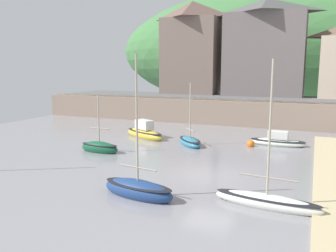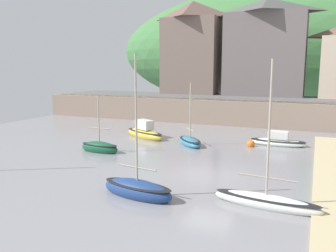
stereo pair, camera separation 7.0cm
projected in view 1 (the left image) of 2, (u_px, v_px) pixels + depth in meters
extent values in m
cube|color=gray|center=(209.00, 176.00, 18.23)|extent=(48.00, 40.00, 0.06)
cube|color=gray|center=(259.00, 114.00, 33.48)|extent=(48.00, 2.40, 2.40)
cube|color=#606060|center=(265.00, 99.00, 36.66)|extent=(48.00, 9.00, 0.10)
ellipsoid|color=#447A42|center=(323.00, 50.00, 64.83)|extent=(80.00, 44.00, 25.48)
cube|color=#756259|center=(192.00, 57.00, 43.72)|extent=(6.84, 5.07, 9.11)
pyramid|color=brown|center=(193.00, 10.00, 42.81)|extent=(7.14, 5.37, 2.11)
cube|color=slate|center=(265.00, 55.00, 40.32)|extent=(8.75, 5.76, 9.19)
pyramid|color=#50514F|center=(267.00, 6.00, 39.43)|extent=(9.05, 6.06, 1.72)
ellipsoid|color=teal|center=(190.00, 142.00, 25.45)|extent=(2.88, 3.13, 0.70)
ellipsoid|color=black|center=(190.00, 140.00, 25.42)|extent=(2.82, 3.07, 0.12)
cylinder|color=#B2A893|center=(190.00, 110.00, 25.07)|extent=(0.09, 0.09, 3.96)
cylinder|color=gray|center=(190.00, 130.00, 25.30)|extent=(1.15, 1.38, 0.07)
ellipsoid|color=#175335|center=(100.00, 148.00, 23.28)|extent=(2.87, 1.14, 0.90)
ellipsoid|color=black|center=(99.00, 145.00, 23.24)|extent=(2.82, 1.12, 0.12)
cylinder|color=#B2A893|center=(99.00, 119.00, 22.95)|extent=(0.09, 0.09, 3.06)
cylinder|color=gray|center=(99.00, 128.00, 23.06)|extent=(1.73, 0.17, 0.07)
ellipsoid|color=white|center=(278.00, 143.00, 25.40)|extent=(3.98, 1.40, 0.61)
ellipsoid|color=black|center=(278.00, 140.00, 25.37)|extent=(3.90, 1.37, 0.12)
cube|color=silver|center=(278.00, 135.00, 25.30)|extent=(1.40, 0.96, 0.54)
ellipsoid|color=navy|center=(138.00, 191.00, 15.17)|extent=(3.64, 1.70, 0.95)
ellipsoid|color=black|center=(138.00, 185.00, 15.13)|extent=(3.57, 1.66, 0.12)
cylinder|color=#B2A893|center=(137.00, 119.00, 14.66)|extent=(0.09, 0.09, 5.35)
cylinder|color=gray|center=(138.00, 168.00, 15.01)|extent=(1.97, 0.38, 0.07)
ellipsoid|color=white|center=(267.00, 202.00, 14.04)|extent=(4.36, 1.34, 0.67)
ellipsoid|color=black|center=(267.00, 198.00, 14.01)|extent=(4.27, 1.31, 0.12)
cylinder|color=#B2A893|center=(270.00, 129.00, 13.56)|extent=(0.09, 0.09, 5.34)
cylinder|color=gray|center=(268.00, 178.00, 13.88)|extent=(2.32, 0.31, 0.07)
ellipsoid|color=gold|center=(144.00, 134.00, 28.14)|extent=(4.40, 3.00, 0.89)
ellipsoid|color=black|center=(144.00, 132.00, 28.10)|extent=(4.31, 2.94, 0.12)
cube|color=silver|center=(144.00, 125.00, 28.00)|extent=(1.72, 1.41, 0.74)
sphere|color=orange|center=(251.00, 144.00, 24.91)|extent=(0.57, 0.57, 0.57)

